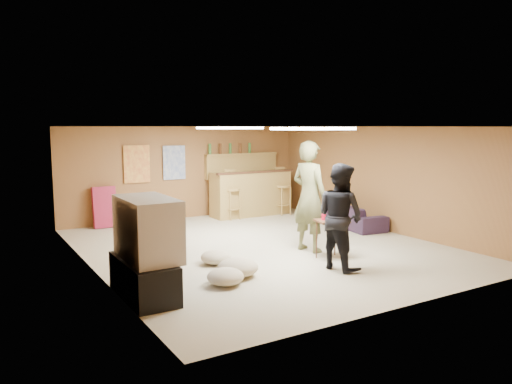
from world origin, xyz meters
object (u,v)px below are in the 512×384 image
bar_counter (251,193)px  sofa (353,216)px  person_black (340,216)px  person_olive (309,196)px  tv_body (148,229)px  tray_table (332,239)px

bar_counter → sofa: bearing=-63.4°
bar_counter → person_black: (-1.18, -4.74, 0.27)m
person_olive → bar_counter: bearing=-28.0°
tv_body → person_olive: (3.24, 0.85, 0.08)m
tv_body → sofa: size_ratio=0.64×
sofa → person_olive: bearing=127.9°
tv_body → person_black: size_ratio=0.67×
person_black → tray_table: (0.27, 0.51, -0.49)m
tv_body → person_olive: 3.35m
person_olive → sofa: bearing=-74.1°
bar_counter → person_olive: size_ratio=1.02×
sofa → tray_table: (-2.11, -1.83, 0.08)m
sofa → tray_table: bearing=139.2°
person_olive → sofa: 2.54m
person_olive → tray_table: person_olive is taller
bar_counter → sofa: size_ratio=1.17×
bar_counter → tray_table: (-0.91, -4.23, -0.22)m
person_olive → tray_table: bearing=166.5°
bar_counter → tray_table: 4.33m
tv_body → person_olive: bearing=14.7°
tv_body → tray_table: bearing=3.9°
person_black → tray_table: bearing=-35.4°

